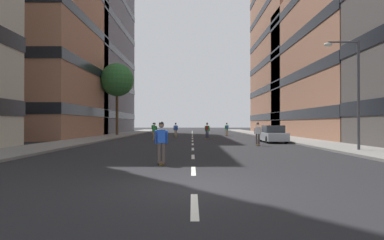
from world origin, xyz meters
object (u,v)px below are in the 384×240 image
Objects in this scene: parked_car_near at (272,135)px; skater_6 at (154,130)px; skater_4 at (175,129)px; skater_5 at (226,128)px; skater_0 at (207,130)px; skater_2 at (153,128)px; skater_1 at (161,141)px; street_tree_near at (117,80)px; streetlamp_right at (352,82)px; skater_3 at (257,133)px.

parked_car_near is 12.05m from skater_6.
skater_4 is 7.80m from skater_5.
skater_2 is (-7.04, 9.79, 0.00)m from skater_0.
skater_1 reaches higher than parked_car_near.
skater_2 is (-4.12, 32.32, 0.03)m from skater_1.
street_tree_near is at bearing 152.18° from skater_4.
streetlamp_right is (2.35, -9.78, 3.44)m from parked_car_near.
skater_4 is (-9.19, 11.15, 0.29)m from parked_car_near.
streetlamp_right is 3.65× the size of skater_3.
skater_5 is (5.96, 30.95, 0.03)m from skater_1.
street_tree_near is 8.19m from skater_2.
skater_5 reaches higher than parked_car_near.
street_tree_near is at bearing 127.61° from skater_3.
parked_car_near is at bearing 103.52° from streetlamp_right.
skater_6 is (-8.56, -10.36, -0.03)m from skater_5.
skater_0 is 11.47m from skater_3.
street_tree_near reaches higher than skater_2.
skater_2 and skater_3 have the same top height.
parked_car_near is 10.63m from streetlamp_right.
street_tree_near is 5.46× the size of skater_3.
skater_1 is at bearing -82.80° from skater_6.
parked_car_near is at bearing -80.66° from skater_5.
skater_0 and skater_3 have the same top height.
streetlamp_right is 20.04m from skater_6.
skater_0 is at bearing 115.55° from streetlamp_right.
skater_1 and skater_3 have the same top height.
skater_0 is 1.00× the size of skater_6.
parked_car_near is 14.45m from skater_4.
street_tree_near is at bearing 138.32° from parked_car_near.
parked_car_near is 4.79m from skater_3.
street_tree_near is at bearing -167.72° from skater_2.
skater_4 is 6.63m from skater_6.
skater_2 is 23.22m from skater_3.
skater_1 is at bearing -100.90° from skater_5.
streetlamp_right is at bearing 29.16° from skater_1.
street_tree_near is at bearing 178.76° from skater_5.
parked_car_near is at bearing -41.68° from street_tree_near.
street_tree_near is 16.11m from skater_0.
street_tree_near reaches higher than streetlamp_right.
skater_0 is at bearing 107.00° from skater_3.
skater_5 is at bearing 99.34° from parked_car_near.
skater_0 is at bearing -54.31° from skater_2.
street_tree_near is at bearing 120.62° from skater_6.
street_tree_near is 5.46× the size of skater_0.
skater_3 is at bearing 129.35° from streetlamp_right.
skater_1 and skater_5 have the same top height.
skater_2 is 1.00× the size of skater_6.
skater_2 is 1.00× the size of skater_5.
streetlamp_right reaches higher than skater_4.
skater_3 is (10.39, -20.76, -0.03)m from skater_2.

